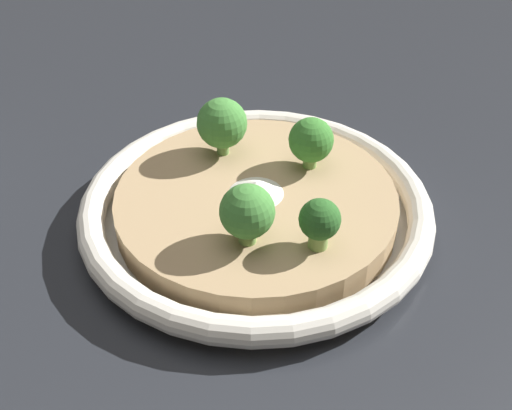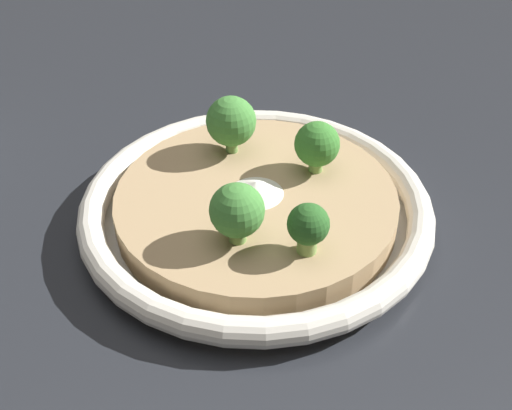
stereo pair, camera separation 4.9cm
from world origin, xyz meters
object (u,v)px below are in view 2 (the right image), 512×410
object	(u,v)px
risotto_bowl	(256,207)
broccoli_front_left	(317,145)
broccoli_back_left	(308,226)
broccoli_front_right	(231,122)
broccoli_back	(237,211)

from	to	relation	value
risotto_bowl	broccoli_front_left	world-z (taller)	broccoli_front_left
risotto_bowl	broccoli_back_left	world-z (taller)	broccoli_back_left
broccoli_front_left	risotto_bowl	bearing A→B (deg)	29.98
risotto_bowl	broccoli_back_left	distance (m)	0.08
broccoli_back_left	broccoli_front_right	distance (m)	0.13
broccoli_back_left	broccoli_front_right	world-z (taller)	broccoli_front_right
broccoli_back_left	broccoli_back	xyz separation A→B (m)	(0.05, -0.01, 0.00)
broccoli_back_left	broccoli_front_left	xyz separation A→B (m)	(-0.02, -0.09, 0.00)
broccoli_back_left	broccoli_front_left	bearing A→B (deg)	-100.24
broccoli_back	broccoli_front_left	bearing A→B (deg)	-128.36
broccoli_back	broccoli_front_right	bearing A→B (deg)	-88.82
broccoli_back_left	risotto_bowl	bearing A→B (deg)	-64.29
broccoli_front_right	broccoli_front_left	bearing A→B (deg)	154.97
broccoli_front_left	broccoli_front_right	distance (m)	0.07
broccoli_front_left	broccoli_front_right	size ratio (longest dim) A/B	0.87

